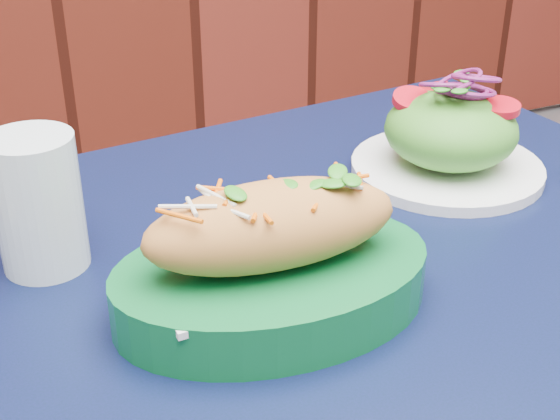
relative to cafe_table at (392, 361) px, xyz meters
name	(u,v)px	position (x,y,z in m)	size (l,w,h in m)	color
cafe_table	(392,361)	(0.00, 0.00, 0.00)	(0.87, 0.87, 0.75)	black
banh_mi_basket	(272,261)	(-0.12, 0.01, 0.13)	(0.27, 0.19, 0.12)	#0C5E2B
salad_plate	(450,136)	(0.16, 0.16, 0.13)	(0.21, 0.21, 0.12)	white
water_glass	(38,203)	(-0.27, 0.16, 0.15)	(0.08, 0.08, 0.12)	silver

